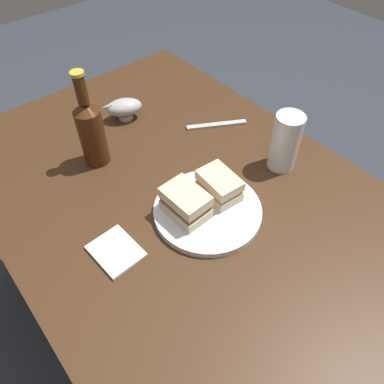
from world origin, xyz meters
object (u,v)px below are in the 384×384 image
Objects in this scene: pint_glass at (285,145)px; fork at (217,125)px; sandwich_half_left at (219,186)px; plate at (208,211)px; sandwich_half_right at (186,203)px; napkin at (116,251)px; gravy_boat at (124,108)px; cider_bottle at (91,130)px.

pint_glass is 0.87× the size of fork.
plate is at bearing 108.41° from sandwich_half_left.
plate reaches higher than fork.
sandwich_half_right is 0.31m from pint_glass.
plate is 0.23m from napkin.
napkin reaches higher than fork.
sandwich_half_right reaches higher than gravy_boat.
pint_glass is 0.24m from fork.
cider_bottle is (0.33, 0.11, 0.09)m from plate.
sandwich_half_left is 0.59× the size of fork.
napkin is (0.03, 0.28, -0.04)m from sandwich_half_left.
sandwich_half_left is at bearing 78.14° from fork.
cider_bottle reaches higher than sandwich_half_right.
sandwich_half_left is 0.85× the size of gravy_boat.
plate is 0.07m from sandwich_half_right.
pint_glass is 1.43× the size of napkin.
sandwich_half_right is at bearing 85.77° from pint_glass.
sandwich_half_right reaches higher than sandwich_half_left.
cider_bottle is (0.31, 0.06, 0.05)m from sandwich_half_right.
sandwich_half_left reaches higher than gravy_boat.
pint_glass is 0.49m from gravy_boat.
gravy_boat is at bearing -17.67° from fork.
plate is at bearing 73.63° from fork.
pint_glass reaches higher than fork.
pint_glass reaches higher than sandwich_half_left.
fork is at bearing -41.52° from sandwich_half_left.
plate is 2.41× the size of sandwich_half_left.
sandwich_half_right is at bearing 64.02° from plate.
fork is at bearing -46.02° from plate.
plate is 0.44m from gravy_boat.
sandwich_half_right is at bearing -169.36° from cider_bottle.
sandwich_half_right is 0.69× the size of pint_glass.
sandwich_half_left is at bearing 179.51° from gravy_boat.
cider_bottle is at bearing 14.45° from fork.
napkin is (-0.40, 0.28, -0.03)m from gravy_boat.
pint_glass is at bearing -95.12° from napkin.
sandwich_half_left is at bearing -93.79° from sandwich_half_right.
gravy_boat is at bearing 25.13° from pint_glass.
gravy_boat is 0.49m from napkin.
sandwich_half_right is 0.99× the size of napkin.
pint_glass is at bearing -154.87° from gravy_boat.
sandwich_half_left is 0.98× the size of sandwich_half_right.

